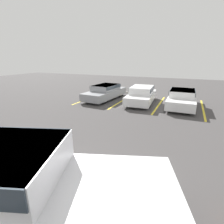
# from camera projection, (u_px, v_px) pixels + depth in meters

# --- Properties ---
(ground_plane) EXTENTS (60.00, 60.00, 0.00)m
(ground_plane) POSITION_uv_depth(u_px,v_px,m) (4.00, 211.00, 3.92)
(ground_plane) COLOR #423F3F
(stall_stripe_a) EXTENTS (0.12, 5.42, 0.01)m
(stall_stripe_a) POSITION_uv_depth(u_px,v_px,m) (90.00, 98.00, 15.12)
(stall_stripe_a) COLOR yellow
(stall_stripe_a) RESTS_ON ground_plane
(stall_stripe_b) EXTENTS (0.12, 5.42, 0.01)m
(stall_stripe_b) POSITION_uv_depth(u_px,v_px,m) (122.00, 101.00, 14.00)
(stall_stripe_b) COLOR yellow
(stall_stripe_b) RESTS_ON ground_plane
(stall_stripe_c) EXTENTS (0.12, 5.42, 0.01)m
(stall_stripe_c) POSITION_uv_depth(u_px,v_px,m) (159.00, 105.00, 12.88)
(stall_stripe_c) COLOR yellow
(stall_stripe_c) RESTS_ON ground_plane
(stall_stripe_d) EXTENTS (0.12, 5.42, 0.01)m
(stall_stripe_d) POSITION_uv_depth(u_px,v_px,m) (203.00, 109.00, 11.76)
(stall_stripe_d) COLOR yellow
(stall_stripe_d) RESTS_ON ground_plane
(pickup_truck) EXTENTS (6.13, 3.80, 1.78)m
(pickup_truck) POSITION_uv_depth(u_px,v_px,m) (22.00, 191.00, 3.28)
(pickup_truck) COLOR silver
(pickup_truck) RESTS_ON ground_plane
(parked_sedan_a) EXTENTS (2.12, 4.78, 1.18)m
(parked_sedan_a) POSITION_uv_depth(u_px,v_px,m) (105.00, 91.00, 14.48)
(parked_sedan_a) COLOR gray
(parked_sedan_a) RESTS_ON ground_plane
(parked_sedan_b) EXTENTS (2.02, 4.31, 1.25)m
(parked_sedan_b) POSITION_uv_depth(u_px,v_px,m) (141.00, 94.00, 13.19)
(parked_sedan_b) COLOR silver
(parked_sedan_b) RESTS_ON ground_plane
(parked_sedan_c) EXTENTS (1.79, 4.29, 1.19)m
(parked_sedan_c) POSITION_uv_depth(u_px,v_px,m) (182.00, 98.00, 12.14)
(parked_sedan_c) COLOR silver
(parked_sedan_c) RESTS_ON ground_plane
(wheel_stop_curb) EXTENTS (1.95, 0.20, 0.14)m
(wheel_stop_curb) POSITION_uv_depth(u_px,v_px,m) (132.00, 93.00, 16.94)
(wheel_stop_curb) COLOR #B7B2A8
(wheel_stop_curb) RESTS_ON ground_plane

